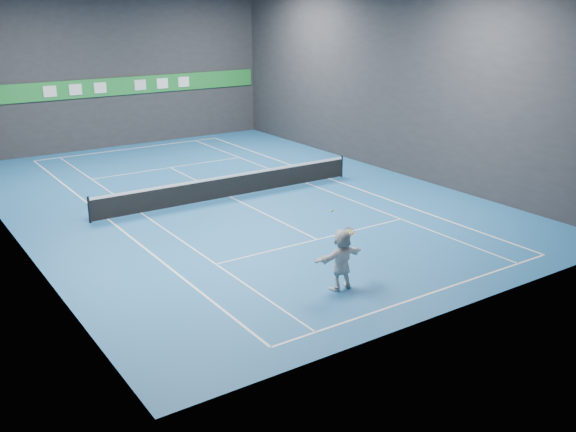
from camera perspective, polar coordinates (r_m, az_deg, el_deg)
ground at (r=28.24m, az=-5.12°, el=1.68°), size 26.00×26.00×0.00m
wall_back at (r=39.13m, az=-14.84°, el=12.55°), size 18.00×0.10×9.00m
wall_front at (r=17.22m, az=16.07°, el=5.63°), size 18.00×0.10×9.00m
wall_right at (r=32.55m, az=8.93°, el=11.86°), size 0.10×26.00×9.00m
baseline_near at (r=19.35m, az=12.39°, el=-6.79°), size 10.98×0.08×0.01m
baseline_far at (r=38.78m, az=-13.74°, el=5.84°), size 10.98×0.08×0.01m
sideline_doubles_left at (r=26.18m, az=-15.68°, el=-0.30°), size 0.08×23.78×0.01m
sideline_doubles_right at (r=31.15m, az=3.75°, el=3.31°), size 0.08×23.78×0.01m
sideline_singles_left at (r=26.61m, az=-12.88°, el=0.23°), size 0.06×23.78×0.01m
sideline_singles_right at (r=30.35m, az=1.68°, el=2.94°), size 0.06×23.78×0.01m
service_line_near at (r=23.12m, az=2.62°, el=-2.10°), size 8.23×0.06×0.01m
service_line_far at (r=33.80m, az=-10.42°, el=4.26°), size 8.23×0.06×0.01m
center_service_line at (r=28.24m, az=-5.12°, el=1.69°), size 0.06×12.80×0.01m
player at (r=18.96m, az=4.77°, el=-3.86°), size 1.74×0.61×1.86m
tennis_ball at (r=18.50m, az=3.95°, el=0.48°), size 0.07×0.07×0.07m
tennis_net at (r=28.09m, az=-5.15°, el=2.73°), size 12.50×0.10×1.07m
sponsor_banner at (r=39.18m, az=-14.69°, el=11.09°), size 17.64×0.11×1.00m
tennis_racket at (r=18.91m, az=5.49°, el=-1.49°), size 0.44×0.40×0.59m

